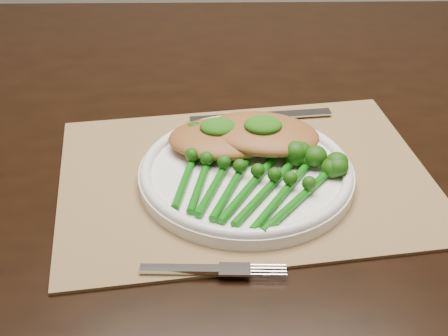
{
  "coord_description": "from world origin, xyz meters",
  "views": [
    {
      "loc": [
        0.08,
        -0.77,
        1.19
      ],
      "look_at": [
        0.05,
        -0.17,
        0.78
      ],
      "focal_mm": 50.0,
      "sensor_mm": 36.0,
      "label": 1
    }
  ],
  "objects_px": {
    "dinner_plate": "(246,172)",
    "broccolini_bundle": "(242,185)",
    "dining_table": "(250,287)",
    "placemat": "(245,177)",
    "chicken_fillet_left": "(223,138)"
  },
  "relations": [
    {
      "from": "dining_table",
      "to": "placemat",
      "type": "relative_size",
      "value": 3.66
    },
    {
      "from": "dinner_plate",
      "to": "chicken_fillet_left",
      "type": "xyz_separation_m",
      "value": [
        -0.03,
        0.05,
        0.02
      ]
    },
    {
      "from": "placemat",
      "to": "chicken_fillet_left",
      "type": "bearing_deg",
      "value": 115.69
    },
    {
      "from": "dinner_plate",
      "to": "broccolini_bundle",
      "type": "height_order",
      "value": "broccolini_bundle"
    },
    {
      "from": "dinner_plate",
      "to": "broccolini_bundle",
      "type": "relative_size",
      "value": 1.16
    },
    {
      "from": "dining_table",
      "to": "placemat",
      "type": "xyz_separation_m",
      "value": [
        -0.01,
        -0.18,
        0.37
      ]
    },
    {
      "from": "broccolini_bundle",
      "to": "dinner_plate",
      "type": "bearing_deg",
      "value": 103.91
    },
    {
      "from": "placemat",
      "to": "dinner_plate",
      "type": "distance_m",
      "value": 0.02
    },
    {
      "from": "chicken_fillet_left",
      "to": "broccolini_bundle",
      "type": "bearing_deg",
      "value": -76.74
    },
    {
      "from": "dinner_plate",
      "to": "chicken_fillet_left",
      "type": "height_order",
      "value": "chicken_fillet_left"
    },
    {
      "from": "placemat",
      "to": "dinner_plate",
      "type": "height_order",
      "value": "dinner_plate"
    },
    {
      "from": "placemat",
      "to": "chicken_fillet_left",
      "type": "xyz_separation_m",
      "value": [
        -0.03,
        0.04,
        0.03
      ]
    },
    {
      "from": "dinner_plate",
      "to": "broccolini_bundle",
      "type": "xyz_separation_m",
      "value": [
        -0.0,
        -0.04,
        0.01
      ]
    },
    {
      "from": "dining_table",
      "to": "broccolini_bundle",
      "type": "height_order",
      "value": "broccolini_bundle"
    },
    {
      "from": "placemat",
      "to": "broccolini_bundle",
      "type": "height_order",
      "value": "broccolini_bundle"
    }
  ]
}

